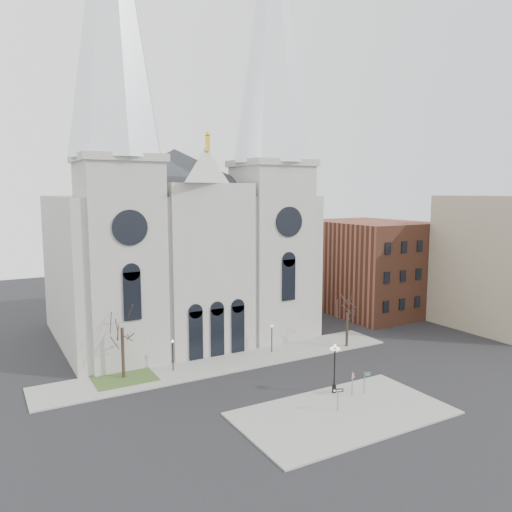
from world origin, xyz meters
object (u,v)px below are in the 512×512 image
stop_sign (352,379)px  one_way_sign (338,395)px  street_name_sign (365,380)px  globe_lamp (335,362)px

stop_sign → one_way_sign: 3.60m
stop_sign → one_way_sign: bearing=-172.7°
street_name_sign → one_way_sign: bearing=-143.6°
globe_lamp → street_name_sign: size_ratio=2.23×
stop_sign → street_name_sign: bearing=-26.9°
one_way_sign → street_name_sign: size_ratio=1.00×
stop_sign → globe_lamp: size_ratio=0.49×
stop_sign → one_way_sign: stop_sign is taller
stop_sign → street_name_sign: (1.45, -0.10, -0.40)m
stop_sign → one_way_sign: (-3.10, -1.82, -0.23)m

